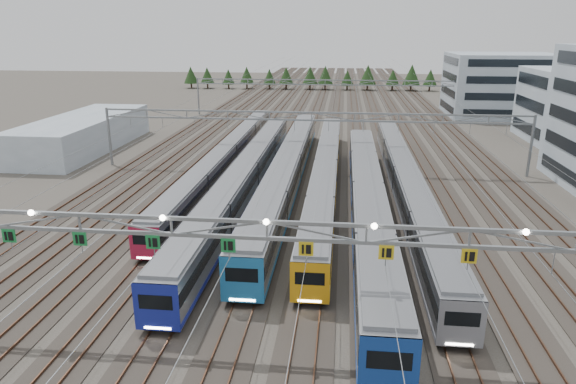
# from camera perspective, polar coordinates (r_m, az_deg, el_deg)

# --- Properties ---
(ground) EXTENTS (400.00, 400.00, 0.00)m
(ground) POSITION_cam_1_polar(r_m,az_deg,el_deg) (32.68, -2.19, -16.22)
(ground) COLOR #47423A
(ground) RESTS_ON ground
(track_bed) EXTENTS (54.00, 260.00, 5.42)m
(track_bed) POSITION_cam_1_polar(r_m,az_deg,el_deg) (127.99, 4.35, 10.11)
(track_bed) COLOR #2D2823
(track_bed) RESTS_ON ground
(train_a) EXTENTS (2.56, 60.28, 3.32)m
(train_a) POSITION_cam_1_polar(r_m,az_deg,el_deg) (69.82, -6.73, 4.04)
(train_a) COLOR black
(train_a) RESTS_ON ground
(train_b) EXTENTS (2.87, 58.64, 3.74)m
(train_b) POSITION_cam_1_polar(r_m,az_deg,el_deg) (58.85, -4.70, 1.74)
(train_b) COLOR black
(train_b) RESTS_ON ground
(train_c) EXTENTS (3.01, 58.30, 3.93)m
(train_c) POSITION_cam_1_polar(r_m,az_deg,el_deg) (61.69, 0.05, 2.64)
(train_c) COLOR black
(train_c) RESTS_ON ground
(train_d) EXTENTS (2.71, 56.59, 3.53)m
(train_d) POSITION_cam_1_polar(r_m,az_deg,el_deg) (61.05, 4.21, 2.23)
(train_d) COLOR black
(train_d) RESTS_ON ground
(train_e) EXTENTS (3.05, 53.21, 3.97)m
(train_e) POSITION_cam_1_polar(r_m,az_deg,el_deg) (51.03, 8.83, -0.79)
(train_e) COLOR black
(train_e) RESTS_ON ground
(train_f) EXTENTS (2.72, 59.59, 3.54)m
(train_f) POSITION_cam_1_polar(r_m,az_deg,el_deg) (59.02, 12.88, 1.29)
(train_f) COLOR black
(train_f) RESTS_ON ground
(gantry_near) EXTENTS (56.36, 0.61, 8.08)m
(gantry_near) POSITION_cam_1_polar(r_m,az_deg,el_deg) (29.23, -2.48, -4.73)
(gantry_near) COLOR gray
(gantry_near) RESTS_ON ground
(gantry_mid) EXTENTS (56.36, 0.36, 8.00)m
(gantry_mid) POSITION_cam_1_polar(r_m,az_deg,el_deg) (67.99, 2.64, 7.63)
(gantry_mid) COLOR gray
(gantry_mid) RESTS_ON ground
(gantry_far) EXTENTS (56.36, 0.36, 8.00)m
(gantry_far) POSITION_cam_1_polar(r_m,az_deg,el_deg) (112.52, 4.13, 11.59)
(gantry_far) COLOR gray
(gantry_far) RESTS_ON ground
(depot_bldg_mid) EXTENTS (14.00, 16.00, 11.94)m
(depot_bldg_mid) POSITION_cam_1_polar(r_m,az_deg,el_deg) (99.00, 29.07, 8.38)
(depot_bldg_mid) COLOR #A0B1BF
(depot_bldg_mid) RESTS_ON ground
(depot_bldg_north) EXTENTS (22.00, 18.00, 13.23)m
(depot_bldg_north) POSITION_cam_1_polar(r_m,az_deg,el_deg) (122.82, 22.55, 10.94)
(depot_bldg_north) COLOR #A0B1BF
(depot_bldg_north) RESTS_ON ground
(west_shed) EXTENTS (10.00, 30.00, 5.01)m
(west_shed) POSITION_cam_1_polar(r_m,az_deg,el_deg) (87.63, -21.83, 6.08)
(west_shed) COLOR #A0B1BF
(west_shed) RESTS_ON ground
(treeline) EXTENTS (93.80, 5.60, 7.02)m
(treeline) POSITION_cam_1_polar(r_m,az_deg,el_deg) (163.97, 4.51, 12.72)
(treeline) COLOR #332114
(treeline) RESTS_ON ground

